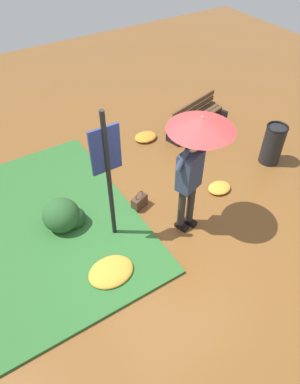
{
  "coord_description": "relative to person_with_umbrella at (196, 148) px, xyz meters",
  "views": [
    {
      "loc": [
        -2.28,
        -2.91,
        4.47
      ],
      "look_at": [
        -0.26,
        0.3,
        0.85
      ],
      "focal_mm": 32.67,
      "sensor_mm": 36.0,
      "label": 1
    }
  ],
  "objects": [
    {
      "name": "ground_plane",
      "position": [
        -0.37,
        -0.09,
        -1.55
      ],
      "size": [
        18.0,
        18.0,
        0.0
      ],
      "primitive_type": "plane",
      "color": "brown"
    },
    {
      "name": "person_with_umbrella",
      "position": [
        0.0,
        0.0,
        0.0
      ],
      "size": [
        0.96,
        0.96,
        2.04
      ],
      "color": "#2D2823",
      "rests_on": "ground_plane"
    },
    {
      "name": "info_sign_post",
      "position": [
        -1.17,
        0.44,
        -0.11
      ],
      "size": [
        0.44,
        0.07,
        2.3
      ],
      "color": "black",
      "rests_on": "ground_plane"
    },
    {
      "name": "handbag",
      "position": [
        -0.51,
        0.75,
        -1.42
      ],
      "size": [
        0.33,
        0.23,
        0.37
      ],
      "color": "#4C3323",
      "rests_on": "ground_plane"
    },
    {
      "name": "park_bench",
      "position": [
        1.73,
        2.04,
        -1.15
      ],
      "size": [
        1.43,
        0.71,
        0.75
      ],
      "color": "black",
      "rests_on": "ground_plane"
    },
    {
      "name": "trash_bin",
      "position": [
        2.39,
        0.46,
        -1.13
      ],
      "size": [
        0.42,
        0.42,
        0.83
      ],
      "color": "black",
      "rests_on": "ground_plane"
    },
    {
      "name": "shrub_cluster",
      "position": [
        -1.79,
        1.02,
        -1.3
      ],
      "size": [
        0.67,
        0.61,
        0.55
      ],
      "color": "#285628",
      "rests_on": "ground_plane"
    },
    {
      "name": "leaf_pile_near_person",
      "position": [
        -1.59,
        -0.24,
        -1.48
      ],
      "size": [
        0.69,
        0.55,
        0.15
      ],
      "color": "gold",
      "rests_on": "ground_plane"
    },
    {
      "name": "leaf_pile_by_bench",
      "position": [
        0.67,
        2.46,
        -1.5
      ],
      "size": [
        0.5,
        0.4,
        0.11
      ],
      "color": "#C68428",
      "rests_on": "ground_plane"
    },
    {
      "name": "leaf_pile_far_path",
      "position": [
        0.98,
        0.33,
        -1.5
      ],
      "size": [
        0.45,
        0.36,
        0.1
      ],
      "color": "gold",
      "rests_on": "ground_plane"
    }
  ]
}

